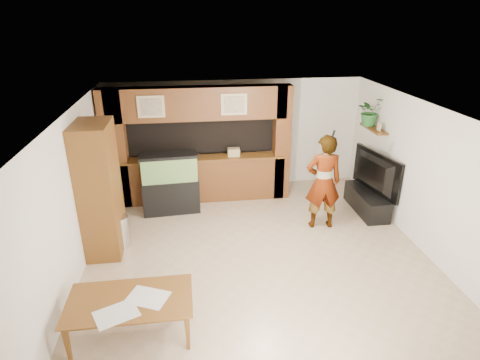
{
  "coord_description": "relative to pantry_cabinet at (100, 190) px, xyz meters",
  "views": [
    {
      "loc": [
        -1.13,
        -5.99,
        4.05
      ],
      "look_at": [
        -0.24,
        0.6,
        1.24
      ],
      "focal_mm": 30.0,
      "sensor_mm": 36.0,
      "label": 1
    }
  ],
  "objects": [
    {
      "name": "wall_back",
      "position": [
        2.7,
        2.65,
        0.11
      ],
      "size": [
        6.0,
        0.0,
        6.0
      ],
      "primitive_type": "plane",
      "rotation": [
        1.57,
        0.0,
        0.0
      ],
      "color": "silver",
      "rests_on": "floor"
    },
    {
      "name": "newspaper_b",
      "position": [
        0.57,
        -2.49,
        -0.61
      ],
      "size": [
        0.62,
        0.56,
        0.01
      ],
      "primitive_type": "cube",
      "rotation": [
        0.0,
        0.0,
        0.43
      ],
      "color": "silver",
      "rests_on": "dining_table"
    },
    {
      "name": "wall_clock",
      "position": [
        -0.27,
        0.4,
        0.71
      ],
      "size": [
        0.05,
        0.25,
        0.25
      ],
      "color": "black",
      "rests_on": "wall_left"
    },
    {
      "name": "pantry_cabinet",
      "position": [
        0.0,
        0.0,
        0.0
      ],
      "size": [
        0.59,
        0.97,
        2.37
      ],
      "primitive_type": "cube",
      "color": "brown",
      "rests_on": "floor"
    },
    {
      "name": "potted_plant",
      "position": [
        5.52,
        1.55,
        0.85
      ],
      "size": [
        0.7,
        0.65,
        0.63
      ],
      "primitive_type": "imported",
      "rotation": [
        0.0,
        0.0,
        0.33
      ],
      "color": "#255C28",
      "rests_on": "wall_shelf"
    },
    {
      "name": "tv_stand",
      "position": [
        5.35,
        0.82,
        -0.96
      ],
      "size": [
        0.5,
        1.36,
        0.45
      ],
      "primitive_type": "cube",
      "color": "black",
      "rests_on": "floor"
    },
    {
      "name": "counter_box",
      "position": [
        2.56,
        1.85,
        -0.06
      ],
      "size": [
        0.28,
        0.19,
        0.18
      ],
      "primitive_type": "cube",
      "rotation": [
        0.0,
        0.0,
        -0.06
      ],
      "color": "#A18A57",
      "rests_on": "partition"
    },
    {
      "name": "trash_can",
      "position": [
        0.24,
        0.08,
        -0.89
      ],
      "size": [
        0.33,
        0.33,
        0.6
      ],
      "primitive_type": "cylinder",
      "color": "#B2B2B7",
      "rests_on": "floor"
    },
    {
      "name": "wall_left",
      "position": [
        -0.3,
        -0.6,
        0.11
      ],
      "size": [
        0.0,
        6.5,
        6.5
      ],
      "primitive_type": "plane",
      "rotation": [
        1.57,
        0.0,
        1.57
      ],
      "color": "silver",
      "rests_on": "floor"
    },
    {
      "name": "microphone",
      "position": [
        4.19,
        0.15,
        0.79
      ],
      "size": [
        0.04,
        0.11,
        0.17
      ],
      "primitive_type": "cylinder",
      "rotation": [
        0.44,
        0.0,
        0.0
      ],
      "color": "black",
      "rests_on": "person"
    },
    {
      "name": "floor",
      "position": [
        2.7,
        -0.6,
        -1.19
      ],
      "size": [
        6.5,
        6.5,
        0.0
      ],
      "primitive_type": "plane",
      "color": "tan",
      "rests_on": "ground"
    },
    {
      "name": "person",
      "position": [
        4.14,
        0.31,
        -0.22
      ],
      "size": [
        0.73,
        0.5,
        1.93
      ],
      "primitive_type": "imported",
      "rotation": [
        0.0,
        0.0,
        3.08
      ],
      "color": "tan",
      "rests_on": "floor"
    },
    {
      "name": "television",
      "position": [
        5.35,
        0.82,
        -0.3
      ],
      "size": [
        0.49,
        1.51,
        0.86
      ],
      "primitive_type": "imported",
      "rotation": [
        0.0,
        0.0,
        1.77
      ],
      "color": "black",
      "rests_on": "tv_stand"
    },
    {
      "name": "newspaper_a",
      "position": [
        0.93,
        -2.22,
        -0.61
      ],
      "size": [
        0.63,
        0.56,
        0.01
      ],
      "primitive_type": "cube",
      "rotation": [
        0.0,
        0.0,
        -0.42
      ],
      "color": "silver",
      "rests_on": "dining_table"
    },
    {
      "name": "wall_shelf",
      "position": [
        5.55,
        1.35,
        0.51
      ],
      "size": [
        0.25,
        0.9,
        0.04
      ],
      "primitive_type": "cube",
      "color": "brown",
      "rests_on": "wall_right"
    },
    {
      "name": "partition",
      "position": [
        1.75,
        2.04,
        0.13
      ],
      "size": [
        4.2,
        0.99,
        2.6
      ],
      "color": "brown",
      "rests_on": "floor"
    },
    {
      "name": "aquarium",
      "position": [
        1.14,
        1.35,
        -0.54
      ],
      "size": [
        1.19,
        0.45,
        1.32
      ],
      "rotation": [
        0.0,
        0.0,
        0.07
      ],
      "color": "black",
      "rests_on": "floor"
    },
    {
      "name": "photo_frame",
      "position": [
        5.55,
        1.12,
        0.62
      ],
      "size": [
        0.03,
        0.13,
        0.18
      ],
      "primitive_type": "cube",
      "rotation": [
        0.0,
        0.0,
        -0.02
      ],
      "color": "tan",
      "rests_on": "wall_shelf"
    },
    {
      "name": "ceiling",
      "position": [
        2.7,
        -0.6,
        1.41
      ],
      "size": [
        6.5,
        6.5,
        0.0
      ],
      "primitive_type": "plane",
      "color": "white",
      "rests_on": "wall_back"
    },
    {
      "name": "dining_table",
      "position": [
        0.7,
        -2.26,
        -0.9
      ],
      "size": [
        1.63,
        0.92,
        0.57
      ],
      "primitive_type": "imported",
      "rotation": [
        0.0,
        0.0,
        0.01
      ],
      "color": "brown",
      "rests_on": "floor"
    },
    {
      "name": "wall_right",
      "position": [
        5.7,
        -0.6,
        0.11
      ],
      "size": [
        0.0,
        6.5,
        6.5
      ],
      "primitive_type": "plane",
      "rotation": [
        1.57,
        0.0,
        -1.57
      ],
      "color": "silver",
      "rests_on": "floor"
    }
  ]
}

